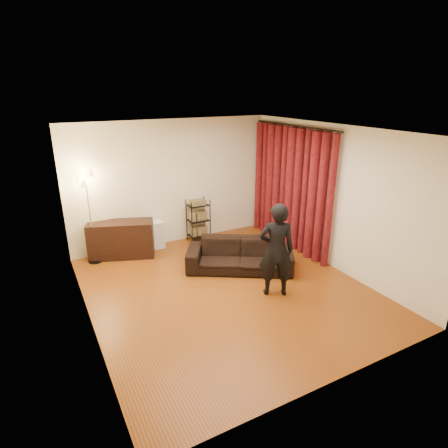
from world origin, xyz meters
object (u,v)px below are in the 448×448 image
sofa (240,255)px  media_cabinet (121,239)px  floor_lamp (90,218)px  person (276,250)px  storage_boxes (155,235)px  wire_shelf (198,220)px

sofa → media_cabinet: bearing=169.8°
sofa → floor_lamp: size_ratio=1.08×
sofa → floor_lamp: (-2.40, 1.65, 0.63)m
person → storage_boxes: bearing=-40.7°
storage_boxes → floor_lamp: (-1.30, -0.08, 0.62)m
media_cabinet → floor_lamp: size_ratio=0.70×
person → media_cabinet: (-1.91, 2.71, -0.43)m
media_cabinet → wire_shelf: 1.75m
sofa → storage_boxes: (-1.10, 1.73, 0.01)m
sofa → person: bearing=-55.1°
sofa → floor_lamp: floor_lamp is taller
media_cabinet → wire_shelf: (1.75, 0.03, 0.11)m
sofa → media_cabinet: (-1.85, 1.65, 0.09)m
person → wire_shelf: 2.76m
sofa → media_cabinet: media_cabinet is taller
storage_boxes → sofa: bearing=-57.6°
sofa → media_cabinet: size_ratio=1.54×
media_cabinet → floor_lamp: floor_lamp is taller
person → wire_shelf: person is taller
person → storage_boxes: (-1.16, 2.80, -0.50)m
media_cabinet → storage_boxes: size_ratio=2.16×
floor_lamp → person: bearing=-47.8°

